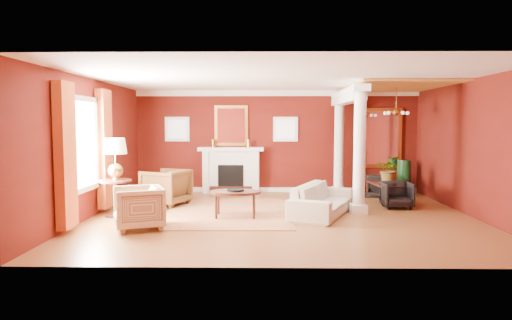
{
  "coord_description": "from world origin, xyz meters",
  "views": [
    {
      "loc": [
        -0.38,
        -9.57,
        1.96
      ],
      "look_at": [
        -0.55,
        0.54,
        1.15
      ],
      "focal_mm": 32.0,
      "sensor_mm": 36.0,
      "label": 1
    }
  ],
  "objects_px": {
    "sofa": "(323,195)",
    "coffee_table": "(236,193)",
    "side_table": "(115,163)",
    "dining_table": "(388,186)",
    "armchair_stripe": "(139,206)",
    "armchair_leopard": "(166,185)"
  },
  "relations": [
    {
      "from": "armchair_leopard",
      "to": "coffee_table",
      "type": "relative_size",
      "value": 0.87
    },
    {
      "from": "side_table",
      "to": "dining_table",
      "type": "distance_m",
      "value": 6.56
    },
    {
      "from": "sofa",
      "to": "armchair_stripe",
      "type": "xyz_separation_m",
      "value": [
        -3.59,
        -1.38,
        0.0
      ]
    },
    {
      "from": "armchair_leopard",
      "to": "coffee_table",
      "type": "xyz_separation_m",
      "value": [
        1.76,
        -1.38,
        0.03
      ]
    },
    {
      "from": "armchair_stripe",
      "to": "dining_table",
      "type": "bearing_deg",
      "value": 97.66
    },
    {
      "from": "armchair_stripe",
      "to": "side_table",
      "type": "xyz_separation_m",
      "value": [
        -0.8,
        1.19,
        0.69
      ]
    },
    {
      "from": "coffee_table",
      "to": "dining_table",
      "type": "bearing_deg",
      "value": 27.43
    },
    {
      "from": "armchair_leopard",
      "to": "side_table",
      "type": "height_order",
      "value": "side_table"
    },
    {
      "from": "coffee_table",
      "to": "armchair_stripe",
      "type": "bearing_deg",
      "value": -147.43
    },
    {
      "from": "armchair_stripe",
      "to": "side_table",
      "type": "distance_m",
      "value": 1.59
    },
    {
      "from": "sofa",
      "to": "coffee_table",
      "type": "distance_m",
      "value": 1.87
    },
    {
      "from": "armchair_leopard",
      "to": "dining_table",
      "type": "relative_size",
      "value": 0.69
    },
    {
      "from": "armchair_leopard",
      "to": "dining_table",
      "type": "xyz_separation_m",
      "value": [
        5.47,
        0.55,
        -0.09
      ]
    },
    {
      "from": "coffee_table",
      "to": "side_table",
      "type": "bearing_deg",
      "value": 178.28
    },
    {
      "from": "sofa",
      "to": "armchair_leopard",
      "type": "height_order",
      "value": "armchair_leopard"
    },
    {
      "from": "sofa",
      "to": "armchair_leopard",
      "type": "bearing_deg",
      "value": 95.88
    },
    {
      "from": "sofa",
      "to": "armchair_leopard",
      "type": "distance_m",
      "value": 3.78
    },
    {
      "from": "side_table",
      "to": "sofa",
      "type": "bearing_deg",
      "value": 2.49
    },
    {
      "from": "armchair_leopard",
      "to": "side_table",
      "type": "relative_size",
      "value": 0.58
    },
    {
      "from": "armchair_stripe",
      "to": "sofa",
      "type": "bearing_deg",
      "value": 89.52
    },
    {
      "from": "armchair_stripe",
      "to": "dining_table",
      "type": "height_order",
      "value": "armchair_stripe"
    },
    {
      "from": "armchair_leopard",
      "to": "armchair_stripe",
      "type": "height_order",
      "value": "armchair_leopard"
    }
  ]
}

